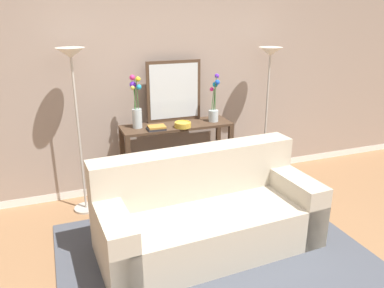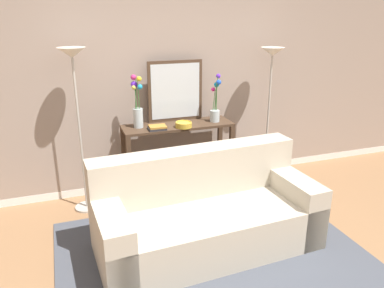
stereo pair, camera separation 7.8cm
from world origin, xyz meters
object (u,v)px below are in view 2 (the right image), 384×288
at_px(floor_lamp_left, 75,86).
at_px(floor_lamp_right, 271,78).
at_px(couch, 205,215).
at_px(vase_short_flowers, 215,107).
at_px(book_row_under_console, 152,192).
at_px(vase_tall_flowers, 137,107).
at_px(fruit_bowl, 184,124).
at_px(console_table, 178,146).
at_px(book_stack, 157,128).
at_px(wall_mirror, 175,91).

relative_size(floor_lamp_left, floor_lamp_right, 1.04).
xyz_separation_m(couch, vase_short_flowers, (0.55, 1.11, 0.72)).
height_order(floor_lamp_right, book_row_under_console, floor_lamp_right).
height_order(floor_lamp_left, vase_tall_flowers, floor_lamp_left).
distance_m(vase_short_flowers, fruit_bowl, 0.46).
height_order(console_table, book_stack, book_stack).
distance_m(couch, wall_mirror, 1.58).
bearing_deg(vase_short_flowers, floor_lamp_right, -0.79).
height_order(fruit_bowl, book_stack, fruit_bowl).
xyz_separation_m(couch, book_row_under_console, (-0.24, 1.14, -0.26)).
bearing_deg(console_table, vase_short_flowers, -3.14).
bearing_deg(fruit_bowl, book_row_under_console, 160.54).
relative_size(floor_lamp_right, book_stack, 8.35).
bearing_deg(book_row_under_console, vase_short_flowers, -1.80).
bearing_deg(wall_mirror, floor_lamp_right, -10.13).
bearing_deg(book_row_under_console, couch, -78.15).
xyz_separation_m(couch, wall_mirror, (0.13, 1.30, 0.89)).
distance_m(couch, book_row_under_console, 1.19).
bearing_deg(couch, console_table, 85.18).
xyz_separation_m(floor_lamp_left, floor_lamp_right, (2.23, 0.00, -0.05)).
bearing_deg(vase_tall_flowers, floor_lamp_left, -173.62).
relative_size(couch, floor_lamp_right, 1.21).
relative_size(floor_lamp_left, vase_tall_flowers, 3.00).
bearing_deg(book_stack, couch, -80.37).
height_order(couch, floor_lamp_right, floor_lamp_right).
relative_size(couch, console_table, 1.61).
xyz_separation_m(floor_lamp_right, vase_tall_flowers, (-1.60, 0.07, -0.24)).
xyz_separation_m(console_table, fruit_bowl, (0.03, -0.13, 0.30)).
xyz_separation_m(vase_short_flowers, fruit_bowl, (-0.42, -0.10, -0.15)).
relative_size(couch, book_stack, 10.10).
distance_m(floor_lamp_right, book_row_under_console, 1.95).
distance_m(console_table, floor_lamp_left, 1.34).
xyz_separation_m(floor_lamp_right, book_row_under_console, (-1.49, 0.03, -1.27)).
xyz_separation_m(book_stack, book_row_under_console, (-0.07, 0.12, -0.82)).
height_order(floor_lamp_right, vase_tall_flowers, floor_lamp_right).
bearing_deg(floor_lamp_right, fruit_bowl, -175.22).
bearing_deg(book_stack, book_row_under_console, 119.48).
height_order(vase_tall_flowers, vase_short_flowers, vase_tall_flowers).
relative_size(fruit_bowl, book_stack, 0.92).
height_order(couch, vase_short_flowers, vase_short_flowers).
distance_m(wall_mirror, vase_tall_flowers, 0.51).
height_order(vase_tall_flowers, book_stack, vase_tall_flowers).
distance_m(fruit_bowl, book_row_under_console, 0.92).
bearing_deg(wall_mirror, console_table, -100.11).
xyz_separation_m(couch, floor_lamp_left, (-0.99, 1.10, 1.06)).
height_order(console_table, fruit_bowl, fruit_bowl).
height_order(floor_lamp_left, floor_lamp_right, floor_lamp_left).
relative_size(console_table, book_row_under_console, 3.26).
relative_size(floor_lamp_left, vase_short_flowers, 3.16).
relative_size(console_table, wall_mirror, 1.80).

